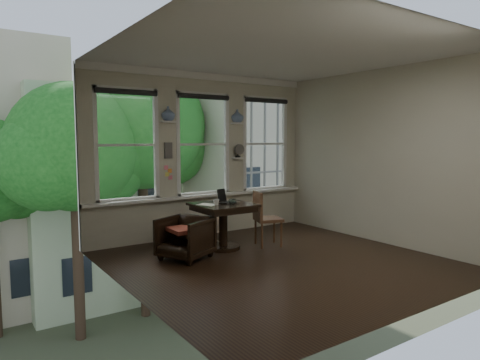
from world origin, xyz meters
TOP-DOWN VIEW (x-y plane):
  - ground at (0.00, 0.00)m, footprint 4.50×4.50m
  - ceiling at (0.00, 0.00)m, footprint 4.50×4.50m
  - wall_back at (0.00, 2.25)m, footprint 4.50×0.00m
  - wall_front at (0.00, -2.25)m, footprint 4.50×0.00m
  - wall_left at (-2.25, 0.00)m, footprint 0.00×4.50m
  - wall_right at (2.25, 0.00)m, footprint 0.00×4.50m
  - window_left at (-1.45, 2.25)m, footprint 1.10×0.12m
  - window_center at (0.00, 2.25)m, footprint 1.10×0.12m
  - window_right at (1.45, 2.25)m, footprint 1.10×0.12m
  - shelf_left at (-0.72, 2.15)m, footprint 0.26×0.16m
  - shelf_right at (0.72, 2.15)m, footprint 0.26×0.16m
  - intercom at (-0.72, 2.18)m, footprint 0.14×0.06m
  - sticky_notes at (-0.72, 2.19)m, footprint 0.16×0.01m
  - desk_fan at (0.72, 2.13)m, footprint 0.20×0.20m
  - vase_left at (-0.72, 2.15)m, footprint 0.24×0.24m
  - vase_right at (0.72, 2.15)m, footprint 0.24×0.24m
  - table at (-0.26, 1.12)m, footprint 0.90×0.90m
  - armchair_left at (-1.05, 0.93)m, footprint 0.93×0.92m
  - cushion_red at (-1.05, 0.93)m, footprint 0.45×0.45m
  - side_chair_right at (0.48, 0.86)m, footprint 0.53×0.53m
  - laptop at (-0.16, 1.03)m, footprint 0.35×0.23m
  - mug at (-0.43, 1.04)m, footprint 0.11×0.11m
  - drinking_glass at (-0.19, 0.94)m, footprint 0.13×0.13m
  - tablet at (-0.18, 1.28)m, footprint 0.17×0.10m
  - papers at (-0.53, 1.16)m, footprint 0.33×0.37m

SIDE VIEW (x-z plane):
  - ground at x=0.00m, z-range 0.00..0.00m
  - armchair_left at x=-1.05m, z-range 0.00..0.64m
  - table at x=-0.26m, z-range 0.00..0.75m
  - cushion_red at x=-1.05m, z-range 0.42..0.48m
  - side_chair_right at x=0.48m, z-range 0.00..0.92m
  - papers at x=-0.53m, z-range 0.75..0.75m
  - laptop at x=-0.16m, z-range 0.75..0.78m
  - drinking_glass at x=-0.19m, z-range 0.75..0.84m
  - mug at x=-0.43m, z-range 0.75..0.85m
  - tablet at x=-0.18m, z-range 0.75..0.97m
  - sticky_notes at x=-0.72m, z-range 1.13..1.37m
  - wall_back at x=0.00m, z-range -0.75..3.75m
  - wall_front at x=0.00m, z-range -0.75..3.75m
  - wall_left at x=-2.25m, z-range -0.75..3.75m
  - wall_right at x=2.25m, z-range -0.75..3.75m
  - desk_fan at x=0.72m, z-range 1.41..1.65m
  - intercom at x=-0.72m, z-range 1.46..1.74m
  - window_left at x=-1.45m, z-range 0.75..2.65m
  - window_center at x=0.00m, z-range 0.75..2.65m
  - window_right at x=1.45m, z-range 0.75..2.65m
  - shelf_left at x=-0.72m, z-range 2.08..2.12m
  - shelf_right at x=0.72m, z-range 2.08..2.12m
  - vase_left at x=-0.72m, z-range 2.12..2.36m
  - vase_right at x=0.72m, z-range 2.12..2.36m
  - ceiling at x=0.00m, z-range 3.00..3.00m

